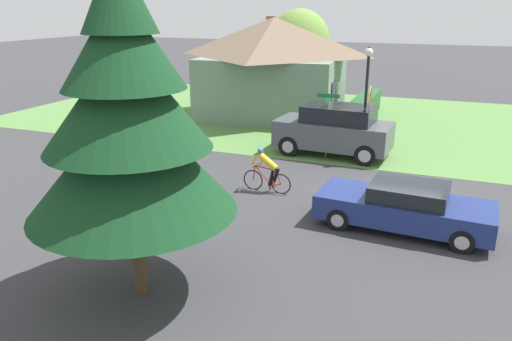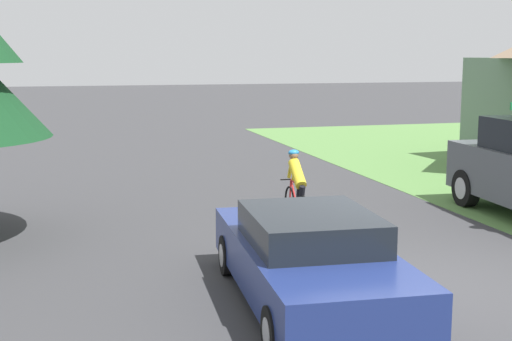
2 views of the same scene
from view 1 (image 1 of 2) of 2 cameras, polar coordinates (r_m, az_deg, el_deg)
The scene contains 12 objects.
ground_plane at distance 15.85m, azimuth 15.77°, elevation -3.86°, with size 140.00×140.00×0.00m, color #38383A.
grass_verge_right at distance 27.11m, azimuth 10.06°, elevation 5.72°, with size 16.00×36.00×0.01m, color #568442.
cottage_house at distance 27.67m, azimuth 2.07°, elevation 11.93°, with size 7.82×8.17×5.23m.
hedge_row at distance 26.05m, azimuth 11.60°, elevation 6.42°, with size 9.22×0.90×1.17m, color #285B2D.
sedan_left_lane at distance 14.06m, azimuth 16.61°, elevation -4.02°, with size 2.08×4.71×1.30m.
cyclist at distance 16.15m, azimuth 1.29°, elevation -0.04°, with size 0.44×1.67×1.48m.
parked_suv_right at distance 20.36m, azimuth 8.94°, elevation 4.58°, with size 2.30×4.67×2.04m.
stop_sign at distance 19.29m, azimuth 12.84°, elevation 6.82°, with size 0.70×0.07×2.98m.
street_lamp at distance 19.86m, azimuth 12.53°, elevation 9.40°, with size 0.31×0.31×4.35m.
street_name_sign at distance 19.91m, azimuth 8.17°, elevation 6.50°, with size 0.90×0.90×2.55m.
conifer_tall_near at distance 9.83m, azimuth -14.46°, elevation 5.94°, with size 4.14×4.14×6.84m.
deciduous_tree_right at distance 32.39m, azimuth 4.98°, elevation 14.49°, with size 3.76×3.76×5.65m.
Camera 1 is at (-14.70, -1.18, 5.80)m, focal length 35.00 mm.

